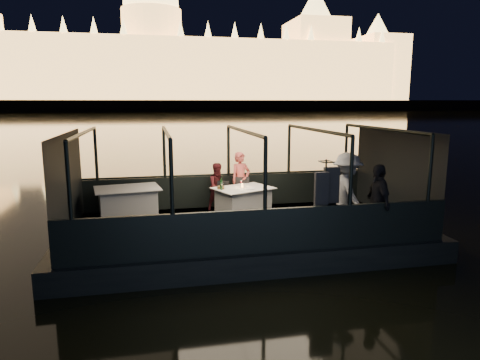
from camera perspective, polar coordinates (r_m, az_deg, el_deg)
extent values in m
plane|color=black|center=(89.98, -10.54, 8.02)|extent=(500.00, 500.00, 0.00)
cube|color=black|center=(10.70, 0.44, -8.57)|extent=(8.60, 4.40, 1.00)
cube|color=black|center=(10.55, 0.45, -6.11)|extent=(8.00, 4.00, 0.04)
cube|color=black|center=(12.34, -1.52, -1.43)|extent=(8.00, 0.08, 0.90)
cube|color=black|center=(8.56, 3.32, -6.81)|extent=(8.00, 0.08, 0.90)
cube|color=#423D33|center=(219.91, -11.42, 9.56)|extent=(400.00, 140.00, 6.00)
cube|color=white|center=(11.24, 0.44, -2.94)|extent=(1.74, 1.52, 0.77)
cube|color=white|center=(11.24, -14.69, -3.29)|extent=(1.75, 1.38, 0.84)
cube|color=black|center=(11.62, -2.28, -2.18)|extent=(0.51, 0.51, 0.83)
cube|color=black|center=(11.67, 0.38, -2.11)|extent=(0.47, 0.47, 0.93)
imported|color=#CA5149|center=(11.89, 0.09, -0.40)|extent=(0.68, 0.56, 1.61)
imported|color=#421217|center=(11.79, -2.90, -0.51)|extent=(0.75, 0.66, 1.32)
imported|color=white|center=(10.00, 14.00, -2.21)|extent=(0.75, 1.25, 1.86)
imported|color=black|center=(9.75, 17.87, -2.73)|extent=(0.50, 1.02, 1.67)
cylinder|color=#143818|center=(10.91, -2.52, -0.51)|extent=(0.07, 0.07, 0.30)
cylinder|color=brown|center=(11.01, -2.58, -1.00)|extent=(0.20, 0.20, 0.07)
cylinder|color=#FFA13F|center=(11.20, 0.29, -0.79)|extent=(0.07, 0.07, 0.08)
cylinder|color=white|center=(11.02, 1.44, -1.15)|extent=(0.26, 0.26, 0.01)
cylinder|color=silver|center=(11.11, -2.55, -1.06)|extent=(0.29, 0.29, 0.01)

